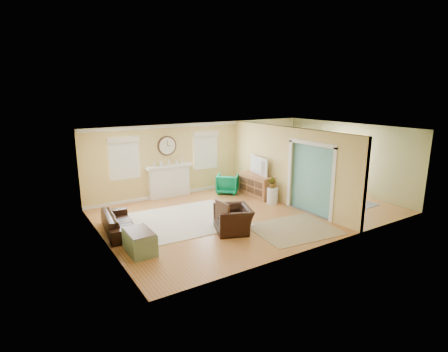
% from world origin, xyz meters
% --- Properties ---
extents(floor, '(9.00, 9.00, 0.00)m').
position_xyz_m(floor, '(0.00, 0.00, 0.00)').
color(floor, '#A75C29').
rests_on(floor, ground).
extents(wall_back, '(9.00, 0.02, 2.60)m').
position_xyz_m(wall_back, '(0.00, 3.00, 1.30)').
color(wall_back, '#DBC46E').
rests_on(wall_back, ground).
extents(wall_front, '(9.00, 0.02, 2.60)m').
position_xyz_m(wall_front, '(0.00, -3.00, 1.30)').
color(wall_front, '#DBC46E').
rests_on(wall_front, ground).
extents(wall_left, '(0.02, 6.00, 2.60)m').
position_xyz_m(wall_left, '(-4.50, 0.00, 1.30)').
color(wall_left, '#DBC46E').
rests_on(wall_left, ground).
extents(wall_right, '(0.02, 6.00, 2.60)m').
position_xyz_m(wall_right, '(4.50, 0.00, 1.30)').
color(wall_right, '#DBC46E').
rests_on(wall_right, ground).
extents(ceiling, '(9.00, 6.00, 0.02)m').
position_xyz_m(ceiling, '(0.00, 0.00, 2.60)').
color(ceiling, white).
rests_on(ceiling, wall_back).
extents(partition, '(0.17, 6.00, 2.60)m').
position_xyz_m(partition, '(1.51, 0.28, 1.36)').
color(partition, '#DBC46E').
rests_on(partition, ground).
extents(fireplace, '(1.70, 0.30, 1.17)m').
position_xyz_m(fireplace, '(-1.50, 2.88, 0.60)').
color(fireplace, white).
rests_on(fireplace, ground).
extents(wall_clock, '(0.70, 0.07, 0.70)m').
position_xyz_m(wall_clock, '(-1.50, 2.97, 1.85)').
color(wall_clock, '#4B2E1E').
rests_on(wall_clock, wall_back).
extents(window_left, '(1.05, 0.13, 1.42)m').
position_xyz_m(window_left, '(-3.05, 2.95, 1.66)').
color(window_left, white).
rests_on(window_left, wall_back).
extents(window_right, '(1.05, 0.13, 1.42)m').
position_xyz_m(window_right, '(0.05, 2.95, 1.66)').
color(window_right, white).
rests_on(window_right, wall_back).
extents(french_doors, '(0.06, 1.70, 2.20)m').
position_xyz_m(french_doors, '(4.45, 0.00, 1.10)').
color(french_doors, white).
rests_on(french_doors, ground).
extents(pendant, '(0.30, 0.30, 0.55)m').
position_xyz_m(pendant, '(3.00, 0.00, 2.20)').
color(pendant, gold).
rests_on(pendant, ceiling).
extents(rug_cream, '(3.34, 2.94, 0.02)m').
position_xyz_m(rug_cream, '(-2.10, 0.42, 0.01)').
color(rug_cream, beige).
rests_on(rug_cream, floor).
extents(rug_jute, '(2.42, 2.07, 0.01)m').
position_xyz_m(rug_jute, '(0.13, -1.85, 0.01)').
color(rug_jute, tan).
rests_on(rug_jute, floor).
extents(rug_grey, '(2.64, 3.30, 0.01)m').
position_xyz_m(rug_grey, '(2.76, -0.19, 0.01)').
color(rug_grey, slate).
rests_on(rug_grey, floor).
extents(sofa, '(0.93, 1.94, 0.55)m').
position_xyz_m(sofa, '(-4.00, 0.53, 0.27)').
color(sofa, black).
rests_on(sofa, floor).
extents(eames_chair, '(1.23, 1.31, 0.69)m').
position_xyz_m(eames_chair, '(-1.36, -1.06, 0.34)').
color(eames_chair, black).
rests_on(eames_chair, floor).
extents(green_chair, '(1.09, 1.09, 0.71)m').
position_xyz_m(green_chair, '(0.54, 2.16, 0.36)').
color(green_chair, '#00724F').
rests_on(green_chair, floor).
extents(trunk, '(0.58, 0.94, 0.54)m').
position_xyz_m(trunk, '(-3.95, -0.96, 0.27)').
color(trunk, gray).
rests_on(trunk, floor).
extents(credenza, '(0.52, 1.52, 0.80)m').
position_xyz_m(credenza, '(1.19, 1.25, 0.40)').
color(credenza, '#A6693A').
rests_on(credenza, floor).
extents(tv, '(0.29, 1.13, 0.64)m').
position_xyz_m(tv, '(1.17, 1.25, 1.12)').
color(tv, black).
rests_on(tv, credenza).
extents(garden_stool, '(0.37, 0.37, 0.54)m').
position_xyz_m(garden_stool, '(1.14, 0.28, 0.27)').
color(garden_stool, white).
rests_on(garden_stool, floor).
extents(potted_plant, '(0.48, 0.48, 0.41)m').
position_xyz_m(potted_plant, '(1.14, 0.28, 0.74)').
color(potted_plant, '#337F33').
rests_on(potted_plant, garden_stool).
extents(dining_table, '(1.15, 1.90, 0.64)m').
position_xyz_m(dining_table, '(2.76, -0.19, 0.32)').
color(dining_table, '#4B2E1E').
rests_on(dining_table, floor).
extents(dining_chair_n, '(0.56, 0.56, 1.00)m').
position_xyz_m(dining_chair_n, '(2.69, 0.97, 0.59)').
color(dining_chair_n, slate).
rests_on(dining_chair_n, floor).
extents(dining_chair_s, '(0.48, 0.48, 0.90)m').
position_xyz_m(dining_chair_s, '(2.75, -1.22, 0.53)').
color(dining_chair_s, slate).
rests_on(dining_chair_s, floor).
extents(dining_chair_w, '(0.52, 0.52, 1.03)m').
position_xyz_m(dining_chair_w, '(2.15, -0.21, 0.61)').
color(dining_chair_w, white).
rests_on(dining_chair_w, floor).
extents(dining_chair_e, '(0.55, 0.55, 1.02)m').
position_xyz_m(dining_chair_e, '(3.32, -0.25, 0.60)').
color(dining_chair_e, slate).
rests_on(dining_chair_e, floor).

